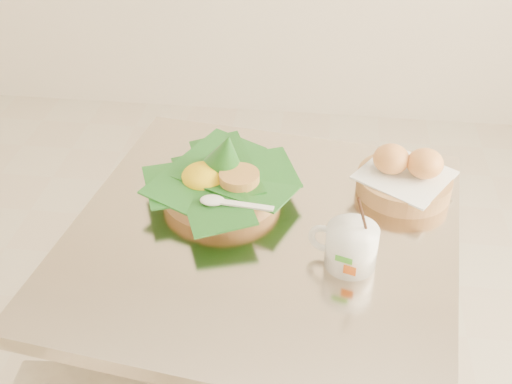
# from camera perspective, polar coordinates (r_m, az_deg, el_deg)

# --- Properties ---
(cafe_table) EXTENTS (0.79, 0.79, 0.75)m
(cafe_table) POSITION_cam_1_polar(r_m,az_deg,el_deg) (1.33, 0.55, -10.80)
(cafe_table) COLOR gray
(cafe_table) RESTS_ON floor
(rice_basket) EXTENTS (0.29, 0.29, 0.15)m
(rice_basket) POSITION_cam_1_polar(r_m,az_deg,el_deg) (1.25, -3.11, 1.26)
(rice_basket) COLOR tan
(rice_basket) RESTS_ON cafe_table
(bread_basket) EXTENTS (0.22, 0.22, 0.10)m
(bread_basket) POSITION_cam_1_polar(r_m,az_deg,el_deg) (1.29, 13.11, 1.35)
(bread_basket) COLOR tan
(bread_basket) RESTS_ON cafe_table
(coffee_mug) EXTENTS (0.12, 0.09, 0.15)m
(coffee_mug) POSITION_cam_1_polar(r_m,az_deg,el_deg) (1.10, 8.36, -4.73)
(coffee_mug) COLOR white
(coffee_mug) RESTS_ON cafe_table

